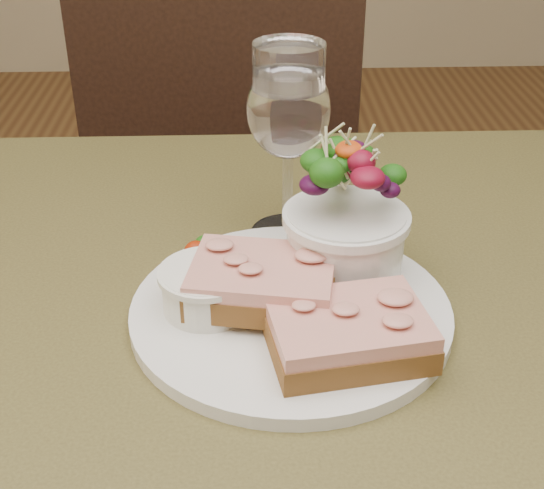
{
  "coord_description": "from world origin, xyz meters",
  "views": [
    {
      "loc": [
        -0.0,
        -0.5,
        1.12
      ],
      "look_at": [
        0.02,
        0.03,
        0.81
      ],
      "focal_mm": 50.0,
      "sensor_mm": 36.0,
      "label": 1
    }
  ],
  "objects_px": {
    "sandwich_back": "(262,282)",
    "ramekin": "(207,287)",
    "cafe_table": "(252,416)",
    "dinner_plate": "(291,311)",
    "sandwich_front": "(348,332)",
    "chair_far": "(242,286)",
    "salad_bowl": "(347,214)",
    "wine_glass": "(288,116)"
  },
  "relations": [
    {
      "from": "sandwich_front",
      "to": "ramekin",
      "type": "relative_size",
      "value": 1.8
    },
    {
      "from": "chair_far",
      "to": "ramekin",
      "type": "relative_size",
      "value": 12.53
    },
    {
      "from": "dinner_plate",
      "to": "sandwich_back",
      "type": "bearing_deg",
      "value": 179.37
    },
    {
      "from": "salad_bowl",
      "to": "sandwich_back",
      "type": "bearing_deg",
      "value": -147.62
    },
    {
      "from": "sandwich_back",
      "to": "wine_glass",
      "type": "height_order",
      "value": "wine_glass"
    },
    {
      "from": "ramekin",
      "to": "salad_bowl",
      "type": "relative_size",
      "value": 0.57
    },
    {
      "from": "chair_far",
      "to": "dinner_plate",
      "type": "distance_m",
      "value": 0.86
    },
    {
      "from": "dinner_plate",
      "to": "sandwich_back",
      "type": "height_order",
      "value": "sandwich_back"
    },
    {
      "from": "cafe_table",
      "to": "dinner_plate",
      "type": "height_order",
      "value": "dinner_plate"
    },
    {
      "from": "cafe_table",
      "to": "dinner_plate",
      "type": "relative_size",
      "value": 3.04
    },
    {
      "from": "dinner_plate",
      "to": "salad_bowl",
      "type": "height_order",
      "value": "salad_bowl"
    },
    {
      "from": "sandwich_back",
      "to": "salad_bowl",
      "type": "xyz_separation_m",
      "value": [
        0.07,
        0.05,
        0.04
      ]
    },
    {
      "from": "sandwich_back",
      "to": "ramekin",
      "type": "height_order",
      "value": "sandwich_back"
    },
    {
      "from": "sandwich_front",
      "to": "sandwich_back",
      "type": "height_order",
      "value": "sandwich_back"
    },
    {
      "from": "salad_bowl",
      "to": "wine_glass",
      "type": "distance_m",
      "value": 0.11
    },
    {
      "from": "chair_far",
      "to": "wine_glass",
      "type": "distance_m",
      "value": 0.83
    },
    {
      "from": "cafe_table",
      "to": "sandwich_back",
      "type": "distance_m",
      "value": 0.14
    },
    {
      "from": "sandwich_front",
      "to": "salad_bowl",
      "type": "bearing_deg",
      "value": 75.22
    },
    {
      "from": "cafe_table",
      "to": "sandwich_front",
      "type": "bearing_deg",
      "value": -34.51
    },
    {
      "from": "sandwich_front",
      "to": "salad_bowl",
      "type": "xyz_separation_m",
      "value": [
        0.01,
        0.1,
        0.04
      ]
    },
    {
      "from": "salad_bowl",
      "to": "wine_glass",
      "type": "bearing_deg",
      "value": 115.64
    },
    {
      "from": "dinner_plate",
      "to": "salad_bowl",
      "type": "distance_m",
      "value": 0.09
    },
    {
      "from": "chair_far",
      "to": "ramekin",
      "type": "bearing_deg",
      "value": 98.72
    },
    {
      "from": "sandwich_front",
      "to": "wine_glass",
      "type": "bearing_deg",
      "value": 90.44
    },
    {
      "from": "ramekin",
      "to": "wine_glass",
      "type": "relative_size",
      "value": 0.41
    },
    {
      "from": "chair_far",
      "to": "salad_bowl",
      "type": "bearing_deg",
      "value": 108.39
    },
    {
      "from": "sandwich_front",
      "to": "cafe_table",
      "type": "bearing_deg",
      "value": 135.88
    },
    {
      "from": "chair_far",
      "to": "sandwich_back",
      "type": "bearing_deg",
      "value": 102.27
    },
    {
      "from": "chair_far",
      "to": "cafe_table",
      "type": "bearing_deg",
      "value": 101.43
    },
    {
      "from": "ramekin",
      "to": "sandwich_front",
      "type": "bearing_deg",
      "value": -28.4
    },
    {
      "from": "cafe_table",
      "to": "salad_bowl",
      "type": "bearing_deg",
      "value": 33.16
    },
    {
      "from": "dinner_plate",
      "to": "salad_bowl",
      "type": "xyz_separation_m",
      "value": [
        0.05,
        0.05,
        0.07
      ]
    },
    {
      "from": "sandwich_back",
      "to": "ramekin",
      "type": "relative_size",
      "value": 1.79
    },
    {
      "from": "dinner_plate",
      "to": "sandwich_back",
      "type": "distance_m",
      "value": 0.04
    },
    {
      "from": "dinner_plate",
      "to": "ramekin",
      "type": "xyz_separation_m",
      "value": [
        -0.07,
        -0.0,
        0.03
      ]
    },
    {
      "from": "cafe_table",
      "to": "chair_far",
      "type": "xyz_separation_m",
      "value": [
        -0.01,
        0.73,
        -0.36
      ]
    },
    {
      "from": "cafe_table",
      "to": "ramekin",
      "type": "relative_size",
      "value": 11.14
    },
    {
      "from": "cafe_table",
      "to": "wine_glass",
      "type": "distance_m",
      "value": 0.27
    },
    {
      "from": "sandwich_front",
      "to": "salad_bowl",
      "type": "relative_size",
      "value": 1.02
    },
    {
      "from": "wine_glass",
      "to": "cafe_table",
      "type": "bearing_deg",
      "value": -104.71
    },
    {
      "from": "sandwich_front",
      "to": "ramekin",
      "type": "height_order",
      "value": "ramekin"
    },
    {
      "from": "dinner_plate",
      "to": "sandwich_front",
      "type": "distance_m",
      "value": 0.07
    }
  ]
}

